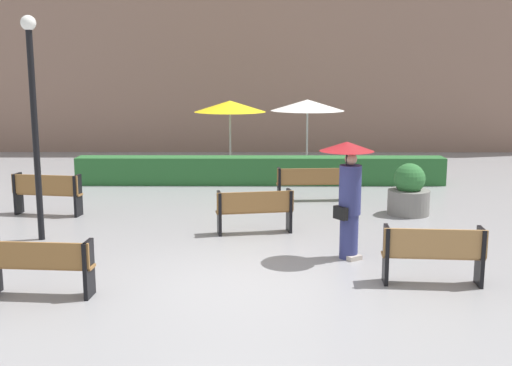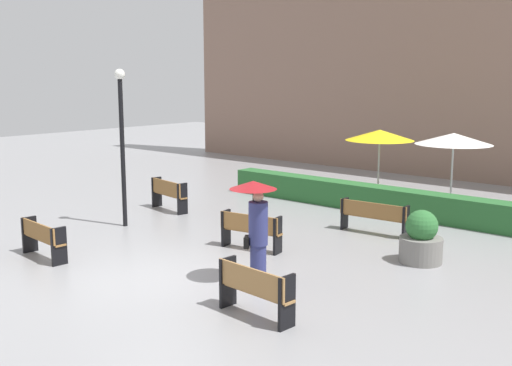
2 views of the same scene
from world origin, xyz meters
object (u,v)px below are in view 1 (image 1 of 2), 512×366
at_px(planter_pot, 409,193).
at_px(patio_umbrella_yellow, 230,106).
at_px(bench_far_left, 47,191).
at_px(pedestrian_with_umbrella, 348,185).
at_px(lamp_post, 34,106).
at_px(bench_near_left, 40,263).
at_px(bench_near_right, 433,252).
at_px(bench_mid_center, 255,208).
at_px(bench_back_row, 313,181).
at_px(patio_umbrella_white, 307,105).

height_order(planter_pot, patio_umbrella_yellow, patio_umbrella_yellow).
distance_m(bench_far_left, patio_umbrella_yellow, 7.18).
bearing_deg(pedestrian_with_umbrella, planter_pot, 61.19).
bearing_deg(lamp_post, bench_near_left, -71.04).
distance_m(bench_near_right, lamp_post, 7.60).
height_order(bench_far_left, bench_mid_center, bench_far_left).
distance_m(bench_near_right, bench_far_left, 8.73).
relative_size(bench_back_row, lamp_post, 0.44).
bearing_deg(bench_near_right, pedestrian_with_umbrella, 129.65).
bearing_deg(bench_near_right, bench_back_row, 101.77).
relative_size(bench_far_left, bench_near_left, 1.02).
relative_size(bench_far_left, bench_back_row, 0.86).
relative_size(bench_mid_center, lamp_post, 0.37).
bearing_deg(patio_umbrella_white, patio_umbrella_yellow, -175.05).
bearing_deg(planter_pot, bench_near_left, -141.22).
xyz_separation_m(bench_back_row, pedestrian_with_umbrella, (0.17, -4.86, 0.80)).
bearing_deg(patio_umbrella_white, bench_near_left, -112.64).
height_order(bench_mid_center, patio_umbrella_white, patio_umbrella_white).
xyz_separation_m(bench_near_left, patio_umbrella_yellow, (2.23, 10.98, 1.61)).
bearing_deg(bench_near_left, patio_umbrella_white, 67.36).
relative_size(bench_near_right, planter_pot, 1.32).
height_order(bench_mid_center, lamp_post, lamp_post).
relative_size(bench_near_left, patio_umbrella_yellow, 0.68).
relative_size(pedestrian_with_umbrella, planter_pot, 1.75).
xyz_separation_m(planter_pot, patio_umbrella_white, (-1.87, 5.94, 1.63)).
xyz_separation_m(bench_mid_center, lamp_post, (-4.13, -0.47, 2.05)).
bearing_deg(bench_mid_center, bench_back_row, 65.74).
distance_m(planter_pot, patio_umbrella_yellow, 7.34).
xyz_separation_m(bench_near_right, planter_pot, (0.74, 4.73, -0.02)).
bearing_deg(bench_near_left, bench_far_left, 107.53).
xyz_separation_m(bench_near_right, patio_umbrella_yellow, (-3.57, 10.46, 1.59)).
distance_m(planter_pot, lamp_post, 8.17).
distance_m(bench_far_left, bench_near_left, 5.37).
height_order(pedestrian_with_umbrella, patio_umbrella_yellow, patio_umbrella_yellow).
relative_size(bench_near_left, pedestrian_with_umbrella, 0.76).
relative_size(bench_mid_center, planter_pot, 1.34).
relative_size(pedestrian_with_umbrella, patio_umbrella_white, 0.88).
height_order(bench_far_left, pedestrian_with_umbrella, pedestrian_with_umbrella).
bearing_deg(bench_near_right, patio_umbrella_white, 96.07).
bearing_deg(lamp_post, bench_back_row, 33.36).
bearing_deg(bench_far_left, patio_umbrella_yellow, 56.66).
relative_size(planter_pot, patio_umbrella_yellow, 0.51).
relative_size(bench_near_right, bench_far_left, 0.97).
distance_m(bench_near_right, bench_mid_center, 4.08).
height_order(bench_near_right, pedestrian_with_umbrella, pedestrian_with_umbrella).
distance_m(bench_far_left, pedestrian_with_umbrella, 7.13).
bearing_deg(patio_umbrella_yellow, patio_umbrella_white, 4.95).
relative_size(bench_far_left, lamp_post, 0.38).
bearing_deg(patio_umbrella_white, bench_back_row, -92.07).
distance_m(bench_back_row, bench_near_left, 8.11).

